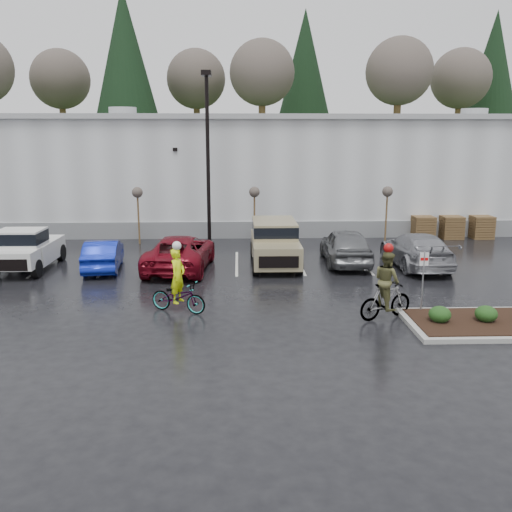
{
  "coord_description": "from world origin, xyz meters",
  "views": [
    {
      "loc": [
        -2.41,
        -17.24,
        6.0
      ],
      "look_at": [
        -1.72,
        3.77,
        1.3
      ],
      "focal_mm": 38.0,
      "sensor_mm": 36.0,
      "label": 1
    }
  ],
  "objects_px": {
    "lamppost": "(208,141)",
    "car_far_silver": "(416,250)",
    "sapling_east": "(387,195)",
    "cyclist_hivis": "(178,291)",
    "sapling_west": "(137,196)",
    "pallet_stack_b": "(451,227)",
    "car_blue": "(103,255)",
    "car_grey": "(346,246)",
    "pallet_stack_c": "(481,227)",
    "pallet_stack_a": "(423,227)",
    "pickup_white": "(30,247)",
    "car_red": "(180,252)",
    "sapling_mid": "(254,195)",
    "suv_tan": "(275,244)",
    "fire_lane_sign": "(423,275)",
    "cyclist_olive": "(386,292)"
  },
  "relations": [
    {
      "from": "pickup_white",
      "to": "car_red",
      "type": "bearing_deg",
      "value": -3.85
    },
    {
      "from": "pallet_stack_b",
      "to": "car_far_silver",
      "type": "xyz_separation_m",
      "value": [
        -4.34,
        -6.89,
        0.12
      ]
    },
    {
      "from": "pallet_stack_b",
      "to": "car_blue",
      "type": "height_order",
      "value": "car_blue"
    },
    {
      "from": "cyclist_hivis",
      "to": "pallet_stack_a",
      "type": "bearing_deg",
      "value": -21.56
    },
    {
      "from": "suv_tan",
      "to": "car_grey",
      "type": "relative_size",
      "value": 1.02
    },
    {
      "from": "sapling_east",
      "to": "pallet_stack_b",
      "type": "relative_size",
      "value": 2.37
    },
    {
      "from": "sapling_east",
      "to": "car_blue",
      "type": "relative_size",
      "value": 0.76
    },
    {
      "from": "sapling_mid",
      "to": "pickup_white",
      "type": "xyz_separation_m",
      "value": [
        -10.49,
        -5.6,
        -1.75
      ]
    },
    {
      "from": "pallet_stack_c",
      "to": "car_blue",
      "type": "distance_m",
      "value": 21.72
    },
    {
      "from": "pallet_stack_b",
      "to": "pallet_stack_c",
      "type": "relative_size",
      "value": 1.0
    },
    {
      "from": "car_blue",
      "to": "car_far_silver",
      "type": "height_order",
      "value": "car_far_silver"
    },
    {
      "from": "car_far_silver",
      "to": "pickup_white",
      "type": "bearing_deg",
      "value": -1.98
    },
    {
      "from": "pallet_stack_a",
      "to": "fire_lane_sign",
      "type": "relative_size",
      "value": 0.61
    },
    {
      "from": "pallet_stack_a",
      "to": "cyclist_olive",
      "type": "height_order",
      "value": "cyclist_olive"
    },
    {
      "from": "pallet_stack_a",
      "to": "pickup_white",
      "type": "height_order",
      "value": "pickup_white"
    },
    {
      "from": "lamppost",
      "to": "car_far_silver",
      "type": "distance_m",
      "value": 12.05
    },
    {
      "from": "cyclist_hivis",
      "to": "cyclist_olive",
      "type": "relative_size",
      "value": 0.97
    },
    {
      "from": "pickup_white",
      "to": "cyclist_hivis",
      "type": "relative_size",
      "value": 2.08
    },
    {
      "from": "pickup_white",
      "to": "car_blue",
      "type": "bearing_deg",
      "value": -6.64
    },
    {
      "from": "sapling_east",
      "to": "pallet_stack_a",
      "type": "height_order",
      "value": "sapling_east"
    },
    {
      "from": "car_blue",
      "to": "cyclist_olive",
      "type": "bearing_deg",
      "value": 140.21
    },
    {
      "from": "pallet_stack_a",
      "to": "suv_tan",
      "type": "xyz_separation_m",
      "value": [
        -9.21,
        -6.45,
        0.35
      ]
    },
    {
      "from": "car_blue",
      "to": "car_red",
      "type": "xyz_separation_m",
      "value": [
        3.5,
        -0.07,
        0.1
      ]
    },
    {
      "from": "suv_tan",
      "to": "cyclist_olive",
      "type": "xyz_separation_m",
      "value": [
        3.18,
        -7.7,
        -0.11
      ]
    },
    {
      "from": "pallet_stack_a",
      "to": "cyclist_hivis",
      "type": "bearing_deg",
      "value": -134.52
    },
    {
      "from": "sapling_east",
      "to": "fire_lane_sign",
      "type": "bearing_deg",
      "value": -99.75
    },
    {
      "from": "car_blue",
      "to": "suv_tan",
      "type": "bearing_deg",
      "value": 177.18
    },
    {
      "from": "sapling_east",
      "to": "cyclist_hivis",
      "type": "bearing_deg",
      "value": -130.67
    },
    {
      "from": "sapling_east",
      "to": "car_red",
      "type": "xyz_separation_m",
      "value": [
        -11.06,
        -6.07,
        -1.94
      ]
    },
    {
      "from": "cyclist_hivis",
      "to": "sapling_west",
      "type": "bearing_deg",
      "value": 38.94
    },
    {
      "from": "sapling_west",
      "to": "fire_lane_sign",
      "type": "bearing_deg",
      "value": -47.33
    },
    {
      "from": "sapling_east",
      "to": "car_grey",
      "type": "bearing_deg",
      "value": -122.66
    },
    {
      "from": "fire_lane_sign",
      "to": "car_grey",
      "type": "height_order",
      "value": "fire_lane_sign"
    },
    {
      "from": "pallet_stack_c",
      "to": "car_grey",
      "type": "height_order",
      "value": "car_grey"
    },
    {
      "from": "sapling_east",
      "to": "car_far_silver",
      "type": "xyz_separation_m",
      "value": [
        -0.14,
        -5.89,
        -1.94
      ]
    },
    {
      "from": "pickup_white",
      "to": "cyclist_olive",
      "type": "xyz_separation_m",
      "value": [
        14.46,
        -7.55,
        -0.06
      ]
    },
    {
      "from": "fire_lane_sign",
      "to": "car_grey",
      "type": "relative_size",
      "value": 0.44
    },
    {
      "from": "suv_tan",
      "to": "cyclist_hivis",
      "type": "distance_m",
      "value": 7.76
    },
    {
      "from": "pallet_stack_b",
      "to": "car_blue",
      "type": "distance_m",
      "value": 20.03
    },
    {
      "from": "car_grey",
      "to": "pallet_stack_c",
      "type": "bearing_deg",
      "value": -144.76
    },
    {
      "from": "lamppost",
      "to": "car_blue",
      "type": "height_order",
      "value": "lamppost"
    },
    {
      "from": "pallet_stack_a",
      "to": "car_red",
      "type": "bearing_deg",
      "value": -152.47
    },
    {
      "from": "fire_lane_sign",
      "to": "pallet_stack_b",
      "type": "bearing_deg",
      "value": 65.12
    },
    {
      "from": "car_grey",
      "to": "car_red",
      "type": "bearing_deg",
      "value": 8.36
    },
    {
      "from": "lamppost",
      "to": "pallet_stack_b",
      "type": "xyz_separation_m",
      "value": [
        14.2,
        2.0,
        -5.01
      ]
    },
    {
      "from": "lamppost",
      "to": "car_grey",
      "type": "distance_m",
      "value": 9.24
    },
    {
      "from": "pallet_stack_c",
      "to": "cyclist_olive",
      "type": "distance_m",
      "value": 17.07
    },
    {
      "from": "fire_lane_sign",
      "to": "suv_tan",
      "type": "xyz_separation_m",
      "value": [
        -4.51,
        7.35,
        -0.38
      ]
    },
    {
      "from": "sapling_mid",
      "to": "pallet_stack_b",
      "type": "bearing_deg",
      "value": 4.89
    },
    {
      "from": "sapling_east",
      "to": "cyclist_hivis",
      "type": "height_order",
      "value": "sapling_east"
    }
  ]
}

